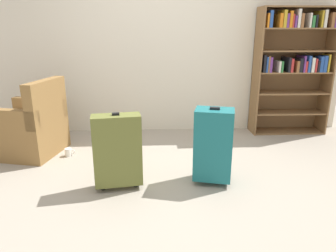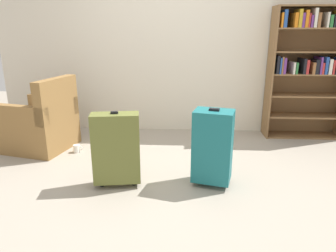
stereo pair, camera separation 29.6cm
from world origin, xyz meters
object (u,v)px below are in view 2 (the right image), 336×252
at_px(bookshelf, 309,64).
at_px(suitcase_teal, 213,146).
at_px(armchair, 42,124).
at_px(mug, 77,149).
at_px(suitcase_olive, 116,148).

height_order(bookshelf, suitcase_teal, bookshelf).
bearing_deg(armchair, bookshelf, 11.66).
bearing_deg(mug, suitcase_teal, -24.84).
distance_m(armchair, mug, 0.54).
bearing_deg(bookshelf, mug, -164.48).
bearing_deg(suitcase_olive, suitcase_teal, 4.92).
height_order(bookshelf, armchair, bookshelf).
relative_size(mug, suitcase_teal, 0.16).
height_order(bookshelf, suitcase_olive, bookshelf).
relative_size(mug, suitcase_olive, 0.16).
xyz_separation_m(bookshelf, mug, (-2.96, -0.82, -0.95)).
bearing_deg(suitcase_olive, mug, 130.14).
relative_size(bookshelf, suitcase_teal, 2.29).
bearing_deg(armchair, suitcase_olive, -39.25).
distance_m(bookshelf, suitcase_teal, 2.17).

